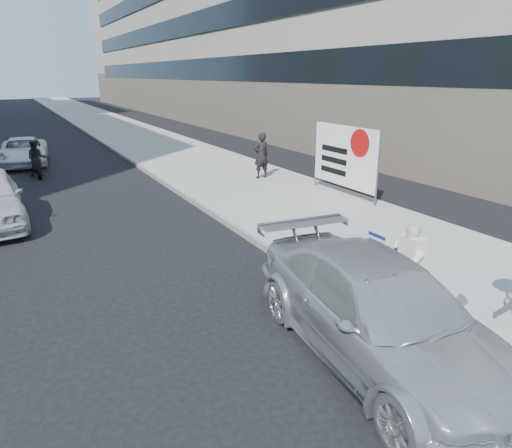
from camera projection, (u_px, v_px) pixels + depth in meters
ground at (259, 309)px, 7.88m from camera, size 160.00×160.00×0.00m
near_sidewalk at (152, 143)px, 26.35m from camera, size 5.00×120.00×0.15m
seated_protester at (404, 257)px, 7.83m from camera, size 0.83×1.12×1.31m
pedestrian_woman at (261, 155)px, 16.91m from camera, size 0.63×0.43×1.69m
protest_banner at (345, 156)px, 14.37m from camera, size 0.08×3.06×2.20m
parked_sedan at (379, 312)px, 6.35m from camera, size 2.54×5.11×1.43m
white_sedan_far at (23, 151)px, 20.36m from camera, size 2.36×4.38×1.17m
motorcycle at (37, 160)px, 17.94m from camera, size 0.75×2.05×1.42m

